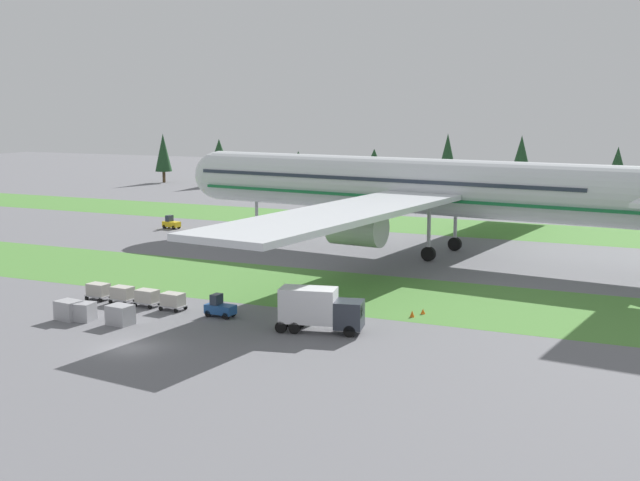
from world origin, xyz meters
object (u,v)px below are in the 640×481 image
at_px(cargo_dolly_third, 122,293).
at_px(uld_container_0, 82,311).
at_px(cargo_dolly_lead, 173,300).
at_px(uld_container_1, 68,310).
at_px(catering_truck, 319,308).
at_px(taxiway_marker_0, 423,311).
at_px(taxiway_marker_1, 412,314).
at_px(cargo_dolly_second, 147,297).
at_px(ground_crew_marshaller, 315,310).
at_px(airliner, 426,186).
at_px(cargo_dolly_fourth, 98,290).
at_px(baggage_tug, 220,307).
at_px(uld_container_2, 120,315).
at_px(pushback_tractor, 171,223).

relative_size(cargo_dolly_third, uld_container_0, 1.14).
relative_size(cargo_dolly_lead, uld_container_1, 1.14).
bearing_deg(uld_container_1, catering_truck, 13.92).
bearing_deg(uld_container_0, taxiway_marker_0, 28.42).
distance_m(uld_container_1, taxiway_marker_1, 29.44).
height_order(cargo_dolly_second, ground_crew_marshaller, ground_crew_marshaller).
bearing_deg(uld_container_0, airliner, 68.01).
bearing_deg(taxiway_marker_0, ground_crew_marshaller, -142.06).
bearing_deg(cargo_dolly_fourth, uld_container_1, 22.71).
height_order(ground_crew_marshaller, uld_container_1, ground_crew_marshaller).
height_order(airliner, taxiway_marker_0, airliner).
bearing_deg(airliner, baggage_tug, 175.94).
distance_m(cargo_dolly_second, cargo_dolly_fourth, 5.80).
bearing_deg(airliner, catering_truck, -168.92).
xyz_separation_m(airliner, cargo_dolly_fourth, (-20.82, -35.92, -7.43)).
xyz_separation_m(baggage_tug, ground_crew_marshaller, (8.05, 2.13, 0.13)).
distance_m(baggage_tug, uld_container_1, 12.82).
distance_m(cargo_dolly_third, uld_container_0, 6.51).
distance_m(cargo_dolly_second, uld_container_0, 6.66).
xyz_separation_m(uld_container_0, uld_container_2, (3.85, 0.22, 0.06)).
bearing_deg(pushback_tractor, cargo_dolly_fourth, 32.71).
bearing_deg(cargo_dolly_lead, cargo_dolly_second, -90.00).
xyz_separation_m(catering_truck, ground_crew_marshaller, (-1.80, 3.01, -1.01)).
distance_m(cargo_dolly_second, ground_crew_marshaller, 16.05).
bearing_deg(cargo_dolly_lead, cargo_dolly_third, -90.00).
bearing_deg(cargo_dolly_second, uld_container_0, -15.58).
bearing_deg(cargo_dolly_lead, uld_container_0, -36.18).
bearing_deg(cargo_dolly_fourth, baggage_tug, 90.00).
xyz_separation_m(cargo_dolly_second, ground_crew_marshaller, (15.97, 1.67, 0.03)).
height_order(uld_container_1, taxiway_marker_1, uld_container_1).
bearing_deg(pushback_tractor, uld_container_0, 33.13).
xyz_separation_m(baggage_tug, cargo_dolly_third, (-10.81, 0.62, 0.10)).
distance_m(catering_truck, uld_container_2, 16.80).
height_order(pushback_tractor, uld_container_0, pushback_tractor).
distance_m(airliner, ground_crew_marshaller, 35.38).
height_order(cargo_dolly_lead, uld_container_1, uld_container_1).
xyz_separation_m(cargo_dolly_second, uld_container_2, (1.69, -6.08, -0.09)).
distance_m(uld_container_0, uld_container_1, 1.24).
bearing_deg(uld_container_0, uld_container_1, -167.22).
bearing_deg(ground_crew_marshaller, taxiway_marker_0, -131.22).
bearing_deg(cargo_dolly_third, airliner, 156.89).
bearing_deg(cargo_dolly_third, cargo_dolly_fourth, -90.00).
height_order(cargo_dolly_lead, taxiway_marker_0, cargo_dolly_lead).
xyz_separation_m(cargo_dolly_lead, uld_container_1, (-6.25, -6.40, -0.10)).
height_order(ground_crew_marshaller, taxiway_marker_0, ground_crew_marshaller).
bearing_deg(cargo_dolly_second, cargo_dolly_fourth, -90.00).
xyz_separation_m(cargo_dolly_fourth, uld_container_1, (2.43, -6.90, -0.10)).
bearing_deg(taxiway_marker_0, baggage_tug, -152.70).
xyz_separation_m(baggage_tug, taxiway_marker_1, (15.22, 6.72, -0.53)).
distance_m(pushback_tractor, taxiway_marker_0, 59.53).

